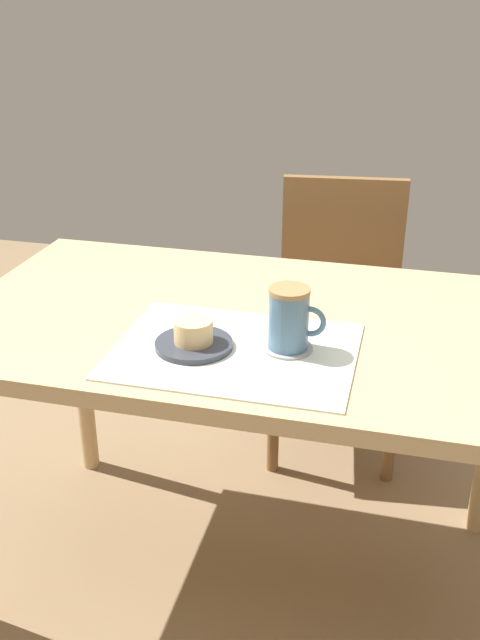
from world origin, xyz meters
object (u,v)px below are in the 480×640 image
(dining_table, at_px, (247,349))
(coffee_mug, at_px, (290,318))
(pastry_plate, at_px, (194,344))
(pastry, at_px, (193,331))
(wooden_chair, at_px, (339,303))

(dining_table, relative_size, coffee_mug, 10.30)
(dining_table, xyz_separation_m, pastry_plate, (-0.07, -0.17, 0.09))
(pastry_plate, relative_size, pastry, 1.99)
(pastry_plate, bearing_deg, pastry, 0.00)
(wooden_chair, bearing_deg, coffee_mug, 82.99)
(pastry_plate, xyz_separation_m, coffee_mug, (0.18, 0.04, 0.06))
(wooden_chair, relative_size, pastry_plate, 5.47)
(wooden_chair, distance_m, coffee_mug, 0.90)
(pastry_plate, distance_m, pastry, 0.03)
(dining_table, relative_size, wooden_chair, 1.52)
(pastry_plate, bearing_deg, wooden_chair, 77.59)
(dining_table, relative_size, pastry, 16.54)
(pastry, bearing_deg, wooden_chair, 77.59)
(wooden_chair, xyz_separation_m, pastry_plate, (-0.19, -0.88, 0.27))
(coffee_mug, bearing_deg, pastry_plate, -168.24)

